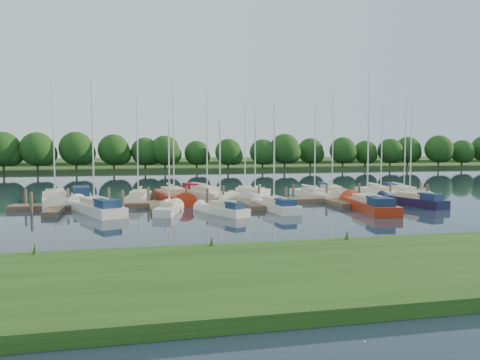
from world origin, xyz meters
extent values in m
plane|color=#171F2E|center=(0.00, 0.00, 0.00)|extent=(260.00, 260.00, 0.00)
cube|color=#214112|center=(0.00, -16.00, 0.25)|extent=(90.00, 10.00, 0.50)
cube|color=brown|center=(0.00, 8.00, 0.20)|extent=(40.00, 2.00, 0.40)
cube|color=brown|center=(-16.00, 5.00, 0.20)|extent=(1.20, 4.00, 0.40)
cube|color=brown|center=(-8.00, 5.00, 0.20)|extent=(1.20, 4.00, 0.40)
cube|color=brown|center=(0.00, 5.00, 0.20)|extent=(1.20, 4.00, 0.40)
cube|color=brown|center=(8.00, 5.00, 0.20)|extent=(1.20, 4.00, 0.40)
cube|color=brown|center=(16.00, 5.00, 0.20)|extent=(1.20, 4.00, 0.40)
cylinder|color=#473D33|center=(-19.00, 9.30, 0.60)|extent=(0.24, 0.24, 2.00)
cylinder|color=#473D33|center=(-15.55, 9.30, 0.60)|extent=(0.24, 0.24, 2.00)
cylinder|color=#473D33|center=(-12.09, 9.30, 0.60)|extent=(0.24, 0.24, 2.00)
cylinder|color=#473D33|center=(-8.64, 9.30, 0.60)|extent=(0.24, 0.24, 2.00)
cylinder|color=#473D33|center=(-5.18, 9.30, 0.60)|extent=(0.24, 0.24, 2.00)
cylinder|color=#473D33|center=(-1.73, 9.30, 0.60)|extent=(0.24, 0.24, 2.00)
cylinder|color=#473D33|center=(1.73, 9.30, 0.60)|extent=(0.24, 0.24, 2.00)
cylinder|color=#473D33|center=(5.18, 9.30, 0.60)|extent=(0.24, 0.24, 2.00)
cylinder|color=#473D33|center=(8.64, 9.30, 0.60)|extent=(0.24, 0.24, 2.00)
cylinder|color=#473D33|center=(12.09, 9.30, 0.60)|extent=(0.24, 0.24, 2.00)
cylinder|color=#473D33|center=(15.55, 9.30, 0.60)|extent=(0.24, 0.24, 2.00)
cylinder|color=#473D33|center=(19.00, 9.30, 0.60)|extent=(0.24, 0.24, 2.00)
cylinder|color=#473D33|center=(-18.00, 6.70, 0.60)|extent=(0.24, 0.24, 2.00)
cylinder|color=#473D33|center=(-10.80, 6.70, 0.60)|extent=(0.24, 0.24, 2.00)
cylinder|color=#473D33|center=(-3.60, 6.70, 0.60)|extent=(0.24, 0.24, 2.00)
cylinder|color=#473D33|center=(3.60, 6.70, 0.60)|extent=(0.24, 0.24, 2.00)
cylinder|color=#473D33|center=(10.80, 6.70, 0.60)|extent=(0.24, 0.24, 2.00)
cylinder|color=#473D33|center=(18.00, 6.70, 0.60)|extent=(0.24, 0.24, 2.00)
cube|color=#2A461B|center=(0.00, 75.00, 0.30)|extent=(180.00, 30.00, 0.60)
cube|color=#314E22|center=(0.00, 100.00, 0.70)|extent=(220.00, 40.00, 1.40)
cylinder|color=#38281C|center=(-32.35, 60.29, 1.23)|extent=(0.36, 0.36, 2.47)
sphere|color=#163B10|center=(-32.35, 60.29, 4.25)|extent=(5.76, 5.76, 5.76)
sphere|color=#163B10|center=(-31.12, 60.49, 3.43)|extent=(4.11, 4.11, 4.11)
cylinder|color=#38281C|center=(-26.37, 62.10, 1.26)|extent=(0.36, 0.36, 2.51)
sphere|color=#163B10|center=(-26.37, 62.10, 4.32)|extent=(5.86, 5.86, 5.86)
sphere|color=#163B10|center=(-25.11, 62.30, 3.49)|extent=(4.18, 4.18, 4.18)
cylinder|color=#38281C|center=(-20.11, 62.33, 1.15)|extent=(0.36, 0.36, 2.29)
sphere|color=#163B10|center=(-20.11, 62.33, 3.95)|extent=(5.35, 5.35, 5.35)
sphere|color=#163B10|center=(-18.96, 62.53, 3.18)|extent=(3.82, 3.82, 3.82)
cylinder|color=#38281C|center=(-16.38, 63.33, 1.11)|extent=(0.36, 0.36, 2.21)
sphere|color=#163B10|center=(-16.38, 63.33, 3.81)|extent=(5.17, 5.17, 5.17)
sphere|color=#163B10|center=(-15.27, 63.53, 3.07)|extent=(3.69, 3.69, 3.69)
cylinder|color=#38281C|center=(-10.27, 63.25, 1.23)|extent=(0.36, 0.36, 2.47)
sphere|color=#163B10|center=(-10.27, 63.25, 4.25)|extent=(5.76, 5.76, 5.76)
sphere|color=#163B10|center=(-9.03, 63.45, 3.43)|extent=(4.12, 4.12, 4.12)
cylinder|color=#38281C|center=(-3.34, 63.51, 1.41)|extent=(0.36, 0.36, 2.81)
sphere|color=#163B10|center=(-3.34, 63.51, 4.84)|extent=(6.56, 6.56, 6.56)
sphere|color=#163B10|center=(-1.93, 63.71, 3.91)|extent=(4.69, 4.69, 4.69)
cylinder|color=#38281C|center=(3.17, 62.85, 1.41)|extent=(0.36, 0.36, 2.82)
sphere|color=#163B10|center=(3.17, 62.85, 4.85)|extent=(6.58, 6.58, 6.58)
sphere|color=#163B10|center=(4.58, 63.05, 3.92)|extent=(4.70, 4.70, 4.70)
cylinder|color=#38281C|center=(9.49, 61.89, 1.00)|extent=(0.36, 0.36, 2.01)
sphere|color=#163B10|center=(9.49, 61.89, 3.46)|extent=(4.68, 4.68, 4.68)
sphere|color=#163B10|center=(10.49, 62.09, 2.79)|extent=(3.35, 3.35, 3.35)
cylinder|color=#38281C|center=(15.17, 62.50, 1.10)|extent=(0.36, 0.36, 2.20)
sphere|color=#163B10|center=(15.17, 62.50, 3.80)|extent=(5.14, 5.14, 5.14)
sphere|color=#163B10|center=(16.27, 62.70, 3.06)|extent=(3.67, 3.67, 3.67)
cylinder|color=#38281C|center=(22.09, 60.97, 1.10)|extent=(0.36, 0.36, 2.21)
sphere|color=#163B10|center=(22.09, 60.97, 3.80)|extent=(5.15, 5.15, 5.15)
sphere|color=#163B10|center=(23.19, 61.17, 3.07)|extent=(3.68, 3.68, 3.68)
cylinder|color=#38281C|center=(26.40, 61.54, 1.35)|extent=(0.36, 0.36, 2.70)
sphere|color=#163B10|center=(26.40, 61.54, 4.65)|extent=(6.30, 6.30, 6.30)
sphere|color=#163B10|center=(27.75, 61.74, 3.75)|extent=(4.50, 4.50, 4.50)
cylinder|color=#38281C|center=(32.76, 61.47, 1.12)|extent=(0.36, 0.36, 2.24)
sphere|color=#163B10|center=(32.76, 61.47, 3.85)|extent=(5.22, 5.22, 5.22)
sphere|color=#163B10|center=(33.88, 61.67, 3.11)|extent=(3.73, 3.73, 3.73)
cylinder|color=#38281C|center=(38.92, 63.22, 1.26)|extent=(0.36, 0.36, 2.52)
sphere|color=#163B10|center=(38.92, 63.22, 4.34)|extent=(5.87, 5.87, 5.87)
sphere|color=#163B10|center=(40.18, 63.42, 3.50)|extent=(4.20, 4.20, 4.20)
cylinder|color=#38281C|center=(46.65, 61.94, 1.40)|extent=(0.36, 0.36, 2.79)
sphere|color=#163B10|center=(46.65, 61.94, 4.81)|extent=(6.52, 6.52, 6.52)
sphere|color=#163B10|center=(48.05, 62.14, 3.88)|extent=(4.66, 4.66, 4.66)
cylinder|color=#38281C|center=(51.65, 62.22, 1.40)|extent=(0.36, 0.36, 2.81)
sphere|color=#163B10|center=(51.65, 62.22, 4.83)|extent=(6.55, 6.55, 6.55)
sphere|color=#163B10|center=(53.05, 62.42, 3.90)|extent=(4.68, 4.68, 4.68)
cylinder|color=#38281C|center=(58.62, 61.13, 1.29)|extent=(0.36, 0.36, 2.59)
sphere|color=#163B10|center=(58.62, 61.13, 4.45)|extent=(6.03, 6.03, 6.03)
sphere|color=#163B10|center=(59.91, 61.33, 3.59)|extent=(4.31, 4.31, 4.31)
cylinder|color=#38281C|center=(64.01, 61.84, 1.14)|extent=(0.36, 0.36, 2.27)
sphere|color=#163B10|center=(64.01, 61.84, 3.91)|extent=(5.30, 5.30, 5.30)
sphere|color=#163B10|center=(65.15, 62.04, 3.15)|extent=(3.79, 3.79, 3.79)
cube|color=silver|center=(-17.06, 12.09, 0.15)|extent=(3.52, 8.07, 1.26)
cone|color=silver|center=(-16.38, 8.24, 0.15)|extent=(1.55, 2.88, 1.09)
cube|color=#C5B197|center=(-16.99, 11.70, 0.97)|extent=(2.23, 3.75, 0.57)
cylinder|color=silver|center=(-16.92, 11.32, 6.07)|extent=(0.12, 0.12, 10.54)
cylinder|color=silver|center=(-17.20, 12.86, 1.43)|extent=(0.71, 3.48, 0.10)
cylinder|color=silver|center=(-17.20, 12.86, 1.43)|extent=(0.74, 3.11, 0.20)
cube|color=silver|center=(-14.70, 11.67, 0.15)|extent=(2.48, 5.63, 1.11)
cone|color=silver|center=(-14.35, 8.97, 0.15)|extent=(1.10, 1.74, 0.90)
cube|color=#162B4E|center=(-14.70, 11.67, 1.05)|extent=(1.81, 3.16, 1.00)
cube|color=silver|center=(-9.45, 12.16, 0.15)|extent=(2.57, 6.82, 1.06)
cone|color=silver|center=(-9.80, 8.84, 0.15)|extent=(1.18, 2.42, 0.93)
cube|color=#C5B197|center=(-9.48, 11.82, 0.82)|extent=(1.71, 3.13, 0.48)
cylinder|color=silver|center=(-9.52, 11.49, 5.17)|extent=(0.12, 0.12, 8.99)
cylinder|color=silver|center=(-9.38, 12.82, 1.20)|extent=(0.42, 2.99, 0.10)
cylinder|color=silver|center=(-9.38, 12.82, 1.20)|extent=(0.48, 2.67, 0.20)
cube|color=#A4240F|center=(-6.27, 12.29, 0.15)|extent=(3.38, 8.43, 1.26)
cone|color=#A4240F|center=(-5.71, 8.23, 0.15)|extent=(1.52, 3.00, 1.15)
cube|color=#C5B197|center=(-6.21, 11.88, 0.97)|extent=(2.20, 3.89, 0.57)
cylinder|color=silver|center=(-6.16, 11.48, 6.33)|extent=(0.12, 0.12, 11.06)
cylinder|color=silver|center=(-6.38, 13.10, 1.43)|extent=(0.60, 3.67, 0.10)
cylinder|color=silver|center=(-6.38, 13.10, 1.43)|extent=(0.64, 3.27, 0.20)
cube|color=silver|center=(-3.03, 13.47, 0.15)|extent=(4.85, 7.68, 1.24)
cone|color=silver|center=(-1.56, 10.04, 0.15)|extent=(1.99, 2.81, 1.04)
cube|color=#C5B197|center=(-2.88, 13.12, 0.96)|extent=(2.76, 3.70, 0.57)
cube|color=maroon|center=(-3.85, 15.39, 1.07)|extent=(2.22, 2.63, 0.62)
cylinder|color=silver|center=(-2.73, 12.78, 5.83)|extent=(0.12, 0.12, 10.07)
cylinder|color=silver|center=(-3.32, 14.15, 1.41)|extent=(1.41, 3.13, 0.10)
cylinder|color=silver|center=(-3.32, 14.15, 1.41)|extent=(1.36, 2.82, 0.20)
cube|color=silver|center=(1.19, 12.94, 0.15)|extent=(3.14, 6.88, 1.16)
cone|color=silver|center=(0.53, 9.69, 0.15)|extent=(1.37, 2.46, 0.93)
cube|color=#C5B197|center=(1.12, 12.61, 0.89)|extent=(1.96, 3.21, 0.53)
cylinder|color=silver|center=(1.06, 12.29, 5.22)|extent=(0.12, 0.12, 8.97)
cylinder|color=silver|center=(1.32, 13.59, 1.31)|extent=(0.69, 2.95, 0.10)
cylinder|color=silver|center=(1.32, 13.59, 1.31)|extent=(0.72, 2.64, 0.20)
cube|color=silver|center=(2.36, 12.75, 0.15)|extent=(4.46, 6.60, 0.97)
cone|color=silver|center=(0.95, 9.84, 0.15)|extent=(1.81, 2.43, 0.90)
cube|color=#C5B197|center=(2.22, 12.45, 0.75)|extent=(2.50, 3.21, 0.44)
cylinder|color=silver|center=(2.08, 12.16, 4.98)|extent=(0.12, 0.12, 8.73)
cylinder|color=silver|center=(2.65, 13.33, 1.11)|extent=(1.36, 2.66, 0.10)
cylinder|color=silver|center=(2.65, 13.33, 1.11)|extent=(1.31, 2.41, 0.20)
cube|color=silver|center=(8.03, 11.89, 0.15)|extent=(2.74, 6.71, 0.99)
cone|color=silver|center=(8.49, 8.66, 0.15)|extent=(1.23, 2.39, 0.91)
cube|color=#C5B197|center=(8.07, 11.57, 0.77)|extent=(1.78, 3.10, 0.45)
cylinder|color=silver|center=(8.12, 11.24, 5.03)|extent=(0.12, 0.12, 8.80)
cylinder|color=silver|center=(7.93, 12.53, 1.13)|extent=(0.52, 2.92, 0.10)
cylinder|color=silver|center=(7.93, 12.53, 1.13)|extent=(0.57, 2.61, 0.20)
cube|color=silver|center=(10.80, 13.43, 0.15)|extent=(3.52, 7.98, 1.05)
cone|color=silver|center=(10.11, 9.64, 0.15)|extent=(1.55, 2.85, 1.08)
cube|color=#C5B197|center=(10.73, 13.05, 0.81)|extent=(2.22, 3.71, 0.48)
cube|color=#162B4E|center=(11.20, 15.56, 0.91)|extent=(1.91, 2.55, 0.52)
cylinder|color=silver|center=(10.67, 12.67, 5.88)|extent=(0.12, 0.12, 10.42)
cylinder|color=silver|center=(10.94, 14.19, 1.19)|extent=(0.73, 3.43, 0.10)
cylinder|color=silver|center=(10.94, 14.19, 1.19)|extent=(0.76, 3.07, 0.20)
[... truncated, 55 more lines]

